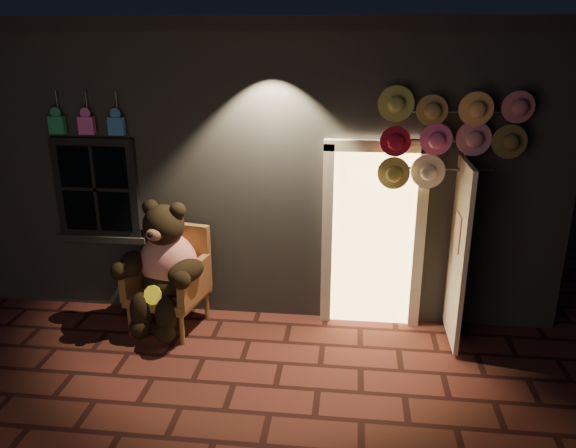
# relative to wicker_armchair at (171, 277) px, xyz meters

# --- Properties ---
(ground) EXTENTS (60.00, 60.00, 0.00)m
(ground) POSITION_rel_wicker_armchair_xyz_m (0.96, -1.14, -0.59)
(ground) COLOR #5B2723
(ground) RESTS_ON ground
(shop_building) EXTENTS (7.30, 5.95, 3.51)m
(shop_building) POSITION_rel_wicker_armchair_xyz_m (0.96, 2.85, 1.15)
(shop_building) COLOR slate
(shop_building) RESTS_ON ground
(wicker_armchair) EXTENTS (0.94, 0.88, 1.18)m
(wicker_armchair) POSITION_rel_wicker_armchair_xyz_m (0.00, 0.00, 0.00)
(wicker_armchair) COLOR olive
(wicker_armchair) RESTS_ON ground
(teddy_bear) EXTENTS (1.07, 0.92, 1.50)m
(teddy_bear) POSITION_rel_wicker_armchair_xyz_m (-0.02, -0.15, 0.19)
(teddy_bear) COLOR red
(teddy_bear) RESTS_ON ground
(hat_rack) EXTENTS (1.55, 0.22, 2.74)m
(hat_rack) POSITION_rel_wicker_armchair_xyz_m (2.99, 0.14, 1.66)
(hat_rack) COLOR #59595E
(hat_rack) RESTS_ON ground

